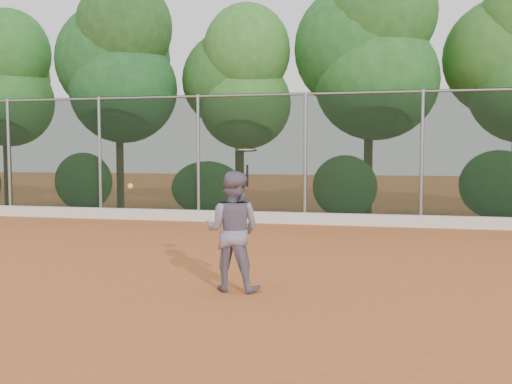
# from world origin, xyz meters

# --- Properties ---
(ground) EXTENTS (80.00, 80.00, 0.00)m
(ground) POSITION_xyz_m (0.00, 0.00, 0.00)
(ground) COLOR #B65E2B
(ground) RESTS_ON ground
(concrete_curb) EXTENTS (24.00, 0.20, 0.30)m
(concrete_curb) POSITION_xyz_m (0.00, 6.82, 0.15)
(concrete_curb) COLOR silver
(concrete_curb) RESTS_ON ground
(tennis_player) EXTENTS (0.83, 0.66, 1.65)m
(tennis_player) POSITION_xyz_m (0.04, -0.64, 0.82)
(tennis_player) COLOR slate
(tennis_player) RESTS_ON ground
(chainlink_fence) EXTENTS (24.09, 0.09, 3.50)m
(chainlink_fence) POSITION_xyz_m (-0.00, 7.00, 1.86)
(chainlink_fence) COLOR black
(chainlink_fence) RESTS_ON ground
(foliage_backdrop) EXTENTS (23.70, 3.63, 7.55)m
(foliage_backdrop) POSITION_xyz_m (-0.55, 8.98, 4.40)
(foliage_backdrop) COLOR #3B2816
(foliage_backdrop) RESTS_ON ground
(tennis_racket) EXTENTS (0.35, 0.35, 0.53)m
(tennis_racket) POSITION_xyz_m (0.24, -0.66, 1.90)
(tennis_racket) COLOR black
(tennis_racket) RESTS_ON ground
(tennis_ball_in_flight) EXTENTS (0.07, 0.07, 0.07)m
(tennis_ball_in_flight) POSITION_xyz_m (-1.40, -0.79, 1.43)
(tennis_ball_in_flight) COLOR #E3F537
(tennis_ball_in_flight) RESTS_ON ground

